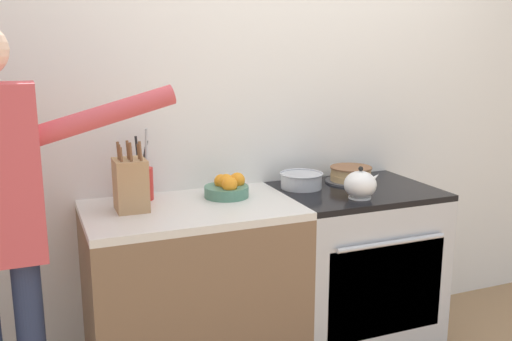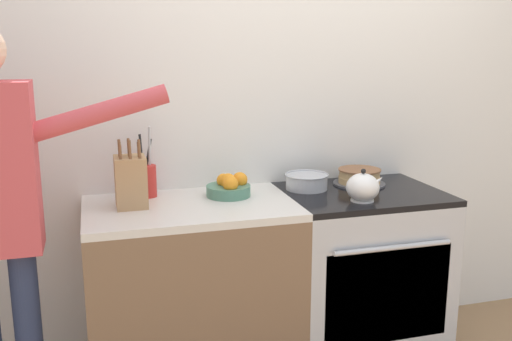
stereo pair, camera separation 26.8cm
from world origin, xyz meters
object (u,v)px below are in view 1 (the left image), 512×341
(layer_cake, at_px, (351,175))
(knife_block, at_px, (131,184))
(stove_range, at_px, (354,269))
(fruit_bowl, at_px, (228,188))
(mixing_bowl, at_px, (301,180))
(utensil_crock, at_px, (143,182))
(tea_kettle, at_px, (360,185))

(layer_cake, relative_size, knife_block, 0.87)
(stove_range, height_order, fruit_bowl, fruit_bowl)
(mixing_bowl, bearing_deg, utensil_crock, 174.22)
(layer_cake, relative_size, mixing_bowl, 1.22)
(stove_range, height_order, layer_cake, layer_cake)
(tea_kettle, bearing_deg, layer_cake, 66.61)
(stove_range, bearing_deg, tea_kettle, -117.17)
(layer_cake, height_order, fruit_bowl, fruit_bowl)
(tea_kettle, distance_m, knife_block, 1.09)
(stove_range, bearing_deg, layer_cake, 71.61)
(stove_range, bearing_deg, utensil_crock, 169.13)
(utensil_crock, bearing_deg, mixing_bowl, -5.78)
(tea_kettle, bearing_deg, utensil_crock, 159.23)
(mixing_bowl, bearing_deg, fruit_bowl, -176.69)
(tea_kettle, height_order, utensil_crock, utensil_crock)
(tea_kettle, relative_size, mixing_bowl, 0.86)
(tea_kettle, bearing_deg, knife_block, 168.79)
(tea_kettle, distance_m, mixing_bowl, 0.34)
(utensil_crock, bearing_deg, stove_range, -10.87)
(tea_kettle, xyz_separation_m, knife_block, (-1.07, 0.21, 0.05))
(knife_block, relative_size, fruit_bowl, 1.46)
(layer_cake, xyz_separation_m, knife_block, (-1.20, -0.09, 0.08))
(stove_range, relative_size, utensil_crock, 2.57)
(layer_cake, height_order, tea_kettle, tea_kettle)
(layer_cake, relative_size, tea_kettle, 1.43)
(stove_range, distance_m, tea_kettle, 0.55)
(knife_block, bearing_deg, utensil_crock, 61.66)
(layer_cake, bearing_deg, mixing_bowl, -177.84)
(layer_cake, relative_size, fruit_bowl, 1.27)
(layer_cake, height_order, knife_block, knife_block)
(utensil_crock, distance_m, fruit_bowl, 0.41)
(mixing_bowl, relative_size, utensil_crock, 0.65)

